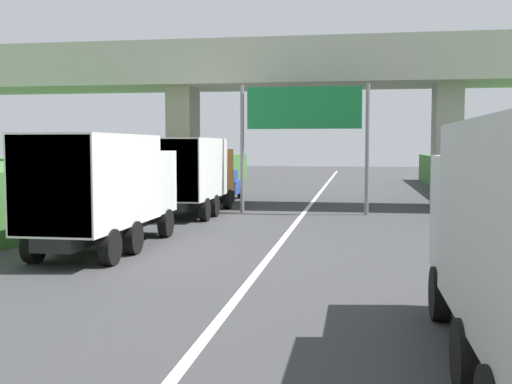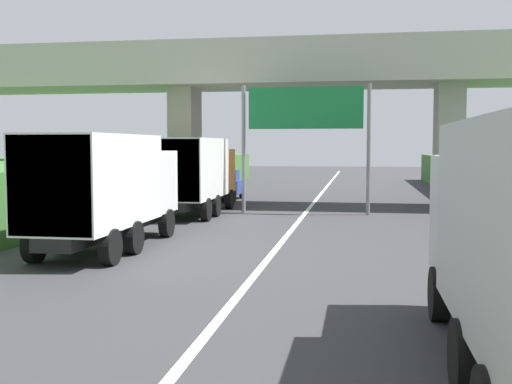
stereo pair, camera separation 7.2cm
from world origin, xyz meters
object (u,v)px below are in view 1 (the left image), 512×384
(overhead_highway_sign, at_px, (304,117))
(truck_white, at_px, (105,186))
(car_blue, at_px, (222,185))
(truck_orange, at_px, (194,172))

(overhead_highway_sign, bearing_deg, truck_white, -114.75)
(truck_white, bearing_deg, overhead_highway_sign, 65.25)
(overhead_highway_sign, relative_size, car_blue, 1.43)
(truck_white, distance_m, car_blue, 17.25)
(overhead_highway_sign, height_order, truck_white, overhead_highway_sign)
(overhead_highway_sign, relative_size, truck_orange, 0.81)
(overhead_highway_sign, distance_m, car_blue, 9.00)
(truck_orange, height_order, car_blue, truck_orange)
(truck_orange, distance_m, truck_white, 9.63)
(truck_white, bearing_deg, truck_orange, 89.19)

